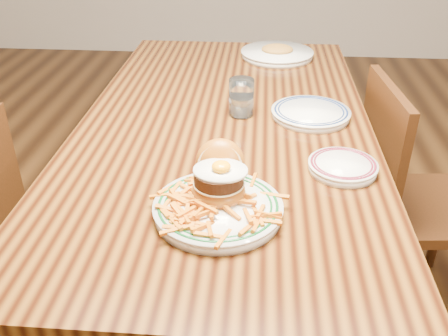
# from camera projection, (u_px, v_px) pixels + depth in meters

# --- Properties ---
(floor) EXTENTS (6.00, 6.00, 0.00)m
(floor) POSITION_uv_depth(u_px,v_px,m) (225.00, 304.00, 1.85)
(floor) COLOR black
(floor) RESTS_ON ground
(table) EXTENTS (0.85, 1.60, 0.75)m
(table) POSITION_uv_depth(u_px,v_px,m) (225.00, 147.00, 1.51)
(table) COLOR black
(table) RESTS_ON floor
(chair_right) EXTENTS (0.43, 0.43, 0.84)m
(chair_right) POSITION_uv_depth(u_px,v_px,m) (406.00, 196.00, 1.66)
(chair_right) COLOR #37190B
(chair_right) RESTS_ON floor
(main_plate) EXTENTS (0.28, 0.29, 0.13)m
(main_plate) POSITION_uv_depth(u_px,v_px,m) (218.00, 196.00, 1.06)
(main_plate) COLOR silver
(main_plate) RESTS_ON table
(side_plate) EXTENTS (0.17, 0.17, 0.03)m
(side_plate) POSITION_uv_depth(u_px,v_px,m) (343.00, 166.00, 1.21)
(side_plate) COLOR silver
(side_plate) RESTS_ON table
(rear_plate) EXTENTS (0.23, 0.23, 0.03)m
(rear_plate) POSITION_uv_depth(u_px,v_px,m) (311.00, 113.00, 1.48)
(rear_plate) COLOR silver
(rear_plate) RESTS_ON table
(water_glass) EXTENTS (0.07, 0.07, 0.11)m
(water_glass) POSITION_uv_depth(u_px,v_px,m) (241.00, 100.00, 1.48)
(water_glass) COLOR white
(water_glass) RESTS_ON table
(far_plate) EXTENTS (0.29, 0.29, 0.05)m
(far_plate) POSITION_uv_depth(u_px,v_px,m) (277.00, 53.00, 1.97)
(far_plate) COLOR silver
(far_plate) RESTS_ON table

